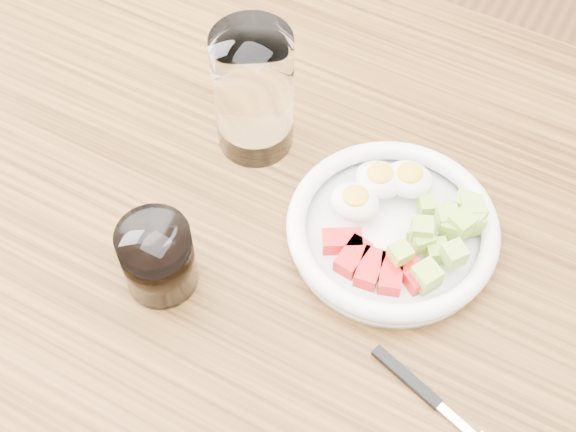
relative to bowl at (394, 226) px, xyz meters
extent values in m
cube|color=brown|center=(-0.75, 0.29, -0.43)|extent=(0.07, 0.07, 0.73)
cube|color=brown|center=(-0.10, -0.06, -0.04)|extent=(1.50, 0.90, 0.04)
cylinder|color=white|center=(0.00, 0.00, -0.01)|extent=(0.23, 0.23, 0.01)
torus|color=white|center=(0.00, 0.00, 0.00)|extent=(0.24, 0.24, 0.02)
cube|color=red|center=(-0.04, -0.05, 0.00)|extent=(0.05, 0.04, 0.02)
cube|color=red|center=(-0.02, -0.06, 0.00)|extent=(0.03, 0.05, 0.02)
cube|color=red|center=(0.00, -0.06, 0.00)|extent=(0.03, 0.05, 0.02)
cube|color=red|center=(0.02, -0.06, 0.00)|extent=(0.04, 0.05, 0.02)
cube|color=red|center=(0.04, -0.05, 0.00)|extent=(0.05, 0.04, 0.02)
ellipsoid|color=white|center=(-0.04, 0.04, 0.01)|extent=(0.06, 0.05, 0.03)
ellipsoid|color=yellow|center=(-0.04, 0.04, 0.03)|extent=(0.03, 0.03, 0.01)
ellipsoid|color=white|center=(-0.01, 0.06, 0.01)|extent=(0.06, 0.05, 0.03)
ellipsoid|color=yellow|center=(-0.01, 0.06, 0.03)|extent=(0.03, 0.03, 0.01)
ellipsoid|color=white|center=(-0.05, 0.00, 0.01)|extent=(0.06, 0.05, 0.03)
ellipsoid|color=yellow|center=(-0.05, 0.00, 0.03)|extent=(0.03, 0.03, 0.01)
cube|color=#A6C24A|center=(0.03, 0.00, 0.01)|extent=(0.03, 0.03, 0.02)
cube|color=#A6C24A|center=(0.05, -0.01, 0.00)|extent=(0.03, 0.03, 0.02)
cube|color=#A6C24A|center=(0.07, 0.04, 0.02)|extent=(0.03, 0.03, 0.02)
cube|color=#A6C24A|center=(0.06, 0.03, 0.01)|extent=(0.03, 0.03, 0.02)
cube|color=#A6C24A|center=(0.07, -0.02, 0.02)|extent=(0.03, 0.03, 0.02)
cube|color=#A6C24A|center=(0.03, 0.00, 0.02)|extent=(0.03, 0.03, 0.02)
cube|color=#A6C24A|center=(0.02, 0.04, 0.00)|extent=(0.03, 0.03, 0.02)
cube|color=#A6C24A|center=(0.07, 0.04, 0.01)|extent=(0.04, 0.04, 0.03)
cube|color=#A6C24A|center=(0.06, 0.02, 0.02)|extent=(0.02, 0.02, 0.02)
cube|color=#A6C24A|center=(0.06, -0.05, 0.01)|extent=(0.03, 0.03, 0.03)
cube|color=#A6C24A|center=(0.07, 0.02, 0.02)|extent=(0.03, 0.03, 0.02)
cube|color=#A6C24A|center=(0.07, 0.05, 0.02)|extent=(0.03, 0.03, 0.02)
cube|color=#A6C24A|center=(0.05, 0.03, 0.02)|extent=(0.03, 0.03, 0.02)
cube|color=#A6C24A|center=(0.06, 0.06, 0.01)|extent=(0.02, 0.02, 0.02)
cube|color=#A6C24A|center=(0.04, -0.01, 0.01)|extent=(0.03, 0.03, 0.02)
cube|color=#A6C24A|center=(0.02, -0.04, 0.02)|extent=(0.03, 0.03, 0.02)
cube|color=black|center=(0.08, -0.15, -0.02)|extent=(0.08, 0.04, 0.01)
cube|color=silver|center=(0.15, -0.17, -0.02)|extent=(0.05, 0.02, 0.00)
cylinder|color=white|center=(-0.21, 0.05, 0.06)|extent=(0.09, 0.09, 0.16)
cylinder|color=white|center=(-0.20, -0.17, 0.02)|extent=(0.08, 0.08, 0.09)
cylinder|color=black|center=(-0.20, -0.17, 0.02)|extent=(0.07, 0.07, 0.08)
camera|label=1|loc=(0.13, -0.48, 0.74)|focal=50.00mm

